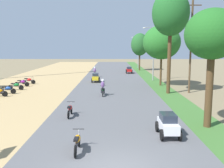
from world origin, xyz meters
The scene contains 19 objects.
parked_motorbike_nearest centered at (-11.12, 14.74, 0.55)m, with size 1.80×0.54×0.94m.
parked_motorbike_second centered at (-10.86, 16.19, 0.55)m, with size 1.80×0.54×0.94m.
parked_motorbike_third centered at (-10.90, 18.54, 0.55)m, with size 1.80×0.54×0.94m.
parked_motorbike_fourth centered at (-11.08, 20.99, 0.55)m, with size 1.80×0.54×0.94m.
parked_motorbike_fifth centered at (-10.93, 22.99, 0.55)m, with size 1.80×0.54×0.94m.
median_tree_nearest centered at (5.68, 5.55, 5.51)m, with size 3.18×3.18×7.01m.
median_tree_second centered at (5.74, 16.53, 8.13)m, with size 3.71×3.71×10.41m.
median_tree_third centered at (5.98, 21.90, 5.39)m, with size 4.59×4.59×7.42m.
median_tree_fourth centered at (5.52, 42.03, 5.29)m, with size 3.55×3.55×7.49m.
streetlamp_near centered at (5.80, 26.66, 4.47)m, with size 3.16×0.20×7.63m.
streetlamp_mid centered at (5.80, 47.40, 4.20)m, with size 3.16×0.20×7.11m.
utility_pole_near centered at (8.09, 17.14, 4.97)m, with size 1.80×0.20×9.55m.
car_hatchback_white centered at (2.92, 3.93, 0.75)m, with size 1.04×2.00×1.23m.
car_hatchback_yellow centered at (-2.35, 24.75, 0.75)m, with size 1.04×2.00×1.23m.
car_sedan_red centered at (2.99, 36.11, 0.74)m, with size 1.10×2.26×1.19m.
motorbike_ahead_second centered at (-1.70, 1.87, 0.57)m, with size 0.54×1.80×0.94m.
motorbike_ahead_third centered at (-3.03, 7.81, 0.57)m, with size 0.54×1.80×0.94m.
motorbike_ahead_fourth centered at (-1.02, 15.23, 0.86)m, with size 0.54×1.80×1.66m.
motorbike_ahead_fifth centered at (-2.83, 30.34, 0.86)m, with size 0.54×1.80×1.66m.
Camera 1 is at (-0.11, -9.08, 4.88)m, focal length 40.06 mm.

